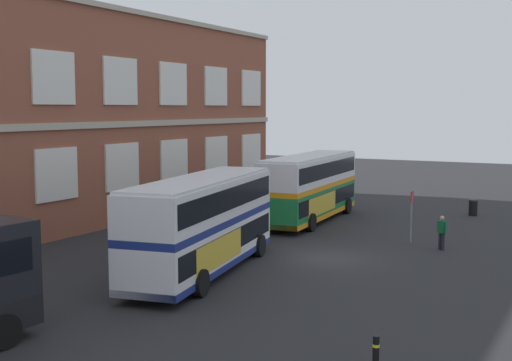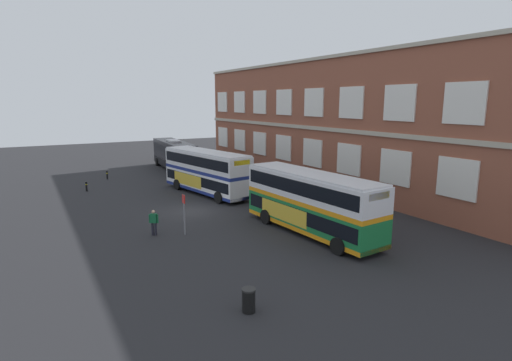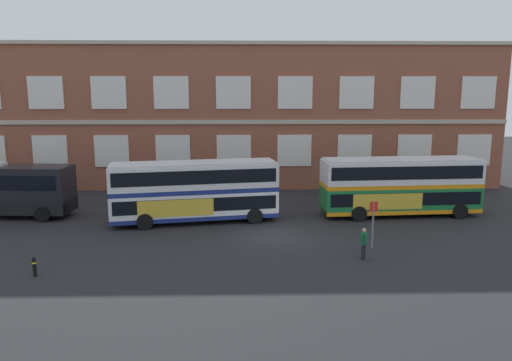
{
  "view_description": "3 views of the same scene",
  "coord_description": "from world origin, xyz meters",
  "views": [
    {
      "loc": [
        -28.61,
        -11.8,
        6.96
      ],
      "look_at": [
        0.63,
        3.9,
        3.38
      ],
      "focal_mm": 47.33,
      "sensor_mm": 36.0,
      "label": 1
    },
    {
      "loc": [
        29.79,
        -11.21,
        8.65
      ],
      "look_at": [
        3.01,
        4.1,
        2.58
      ],
      "focal_mm": 28.43,
      "sensor_mm": 36.0,
      "label": 2
    },
    {
      "loc": [
        -1.82,
        -29.37,
        8.9
      ],
      "look_at": [
        -0.98,
        4.88,
        2.53
      ],
      "focal_mm": 35.02,
      "sensor_mm": 36.0,
      "label": 3
    }
  ],
  "objects": [
    {
      "name": "station_litter_bin",
      "position": [
        16.14,
        -3.76,
        0.52
      ],
      "size": [
        0.6,
        0.6,
        1.03
      ],
      "color": "black",
      "rests_on": "ground"
    },
    {
      "name": "safety_bollard_west",
      "position": [
        -17.33,
        -3.55,
        0.49
      ],
      "size": [
        0.19,
        0.19,
        0.95
      ],
      "color": "black",
      "rests_on": "ground"
    },
    {
      "name": "touring_coach",
      "position": [
        -19.87,
        5.14,
        1.91
      ],
      "size": [
        12.14,
        3.51,
        3.8
      ],
      "color": "black",
      "rests_on": "ground"
    },
    {
      "name": "brick_terminal_building",
      "position": [
        -2.69,
        17.98,
        6.26
      ],
      "size": [
        47.71,
        8.19,
        12.81
      ],
      "color": "brown",
      "rests_on": "ground"
    },
    {
      "name": "waiting_passenger",
      "position": [
        4.45,
        -4.41,
        0.93
      ],
      "size": [
        0.45,
        0.58,
        1.7
      ],
      "color": "black",
      "rests_on": "ground"
    },
    {
      "name": "safety_bollard_east",
      "position": [
        -11.87,
        -6.43,
        0.49
      ],
      "size": [
        0.19,
        0.19,
        0.95
      ],
      "color": "black",
      "rests_on": "ground"
    },
    {
      "name": "ground_plane",
      "position": [
        0.0,
        2.0,
        0.0
      ],
      "size": [
        120.0,
        120.0,
        0.0
      ],
      "primitive_type": "plane",
      "color": "#232326"
    },
    {
      "name": "double_decker_near",
      "position": [
        -5.12,
        3.35,
        2.15
      ],
      "size": [
        11.28,
        4.49,
        4.07
      ],
      "color": "silver",
      "rests_on": "ground"
    },
    {
      "name": "bus_stand_flag",
      "position": [
        5.37,
        -2.64,
        1.64
      ],
      "size": [
        0.44,
        0.1,
        2.7
      ],
      "color": "slate",
      "rests_on": "ground"
    },
    {
      "name": "double_decker_middle",
      "position": [
        9.17,
        4.74,
        2.15
      ],
      "size": [
        11.15,
        3.44,
        4.07
      ],
      "color": "#197038",
      "rests_on": "ground"
    }
  ]
}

